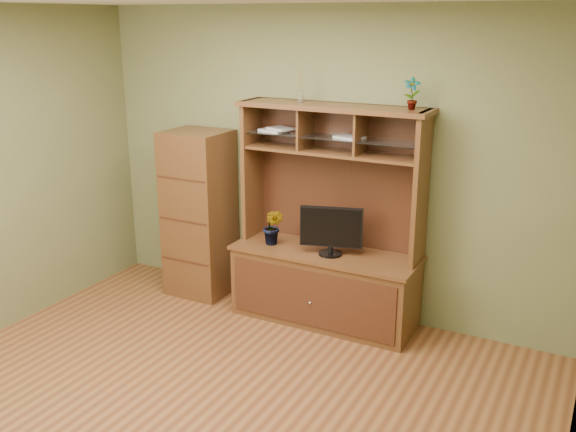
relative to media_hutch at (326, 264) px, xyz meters
The scene contains 8 objects.
room 1.92m from the media_hutch, 94.87° to the right, with size 4.54×4.04×2.74m.
media_hutch is the anchor object (origin of this frame).
monitor 0.37m from the media_hutch, 48.07° to the right, with size 0.52×0.20×0.42m.
orchid_plant 0.57m from the media_hutch, behind, with size 0.18×0.15×0.33m, color #20511B.
top_plant 1.64m from the media_hutch, ahead, with size 0.13×0.09×0.25m, color #306B25.
reed_diffuser 1.51m from the media_hutch, 165.62° to the left, with size 0.05×0.05×0.27m.
magazines 1.17m from the media_hutch, 165.87° to the left, with size 0.97×0.23×0.04m.
side_cabinet 1.36m from the media_hutch, behind, with size 0.57×0.52×1.59m.
Camera 1 is at (2.28, -3.06, 2.58)m, focal length 40.00 mm.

